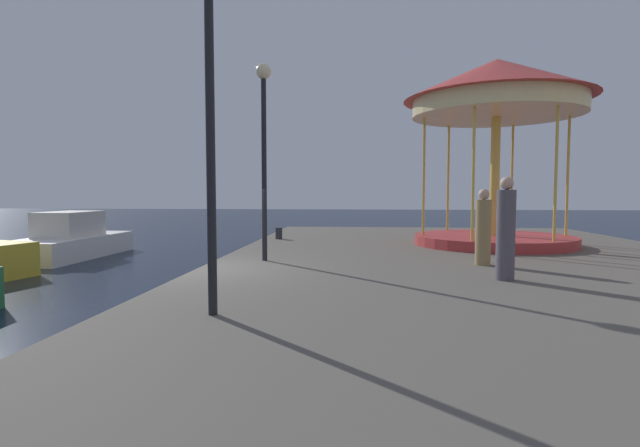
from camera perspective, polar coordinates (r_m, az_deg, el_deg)
name	(u,v)px	position (r m, az deg, el deg)	size (l,w,h in m)	color
ground_plane	(199,305)	(10.79, -14.28, -9.38)	(120.00, 120.00, 0.00)	black
quay_dock	(503,292)	(10.54, 20.96, -7.60)	(12.77, 25.40, 0.80)	#5B564F
motorboat_white	(71,241)	(20.15, -27.57, -1.83)	(2.23, 5.34, 1.72)	white
carousel	(497,106)	(15.93, 20.29, 13.03)	(5.61, 5.61, 5.67)	#B23333
lamp_post_mid_promenade	(210,76)	(6.59, -13.03, 16.74)	(0.36, 0.36, 4.60)	black
lamp_post_far_end	(264,128)	(11.52, -6.71, 11.21)	(0.36, 0.36, 4.63)	black
bollard_south	(279,233)	(16.82, -4.93, -1.17)	(0.24, 0.24, 0.40)	#2D2D33
person_by_the_water	(506,232)	(9.47, 21.26, -0.91)	(0.34, 0.34, 1.91)	#514C56
person_far_corner	(483,229)	(11.29, 18.87, -0.68)	(0.34, 0.34, 1.70)	#937A4C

